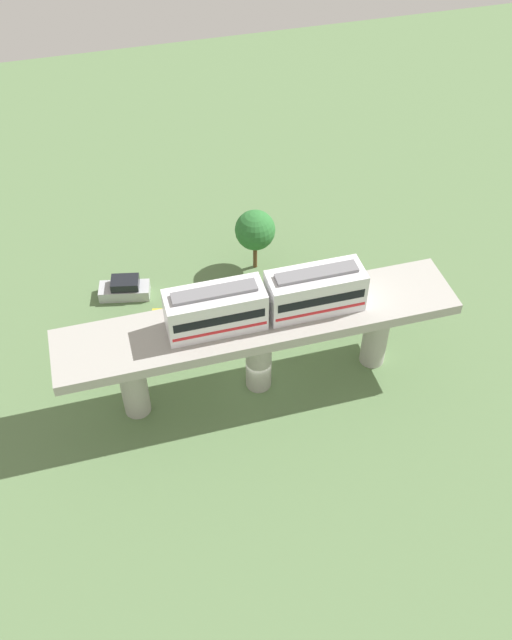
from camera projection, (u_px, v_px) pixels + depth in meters
ground_plane at (259, 383)px, 53.06m from camera, size 120.00×120.00×0.00m
viaduct at (259, 335)px, 49.26m from camera, size 5.20×28.00×7.04m
train at (266, 300)px, 47.06m from camera, size 2.64×13.55×3.24m
parked_car_silver at (125, 289)px, 59.33m from camera, size 2.63×4.48×1.76m
parked_car_orange at (309, 281)px, 60.04m from camera, size 2.52×4.45×1.76m
parked_car_yellow at (178, 318)px, 56.90m from camera, size 2.74×4.51×1.76m
tree_near_viaduct at (255, 230)px, 59.59m from camera, size 3.45×3.45×5.79m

